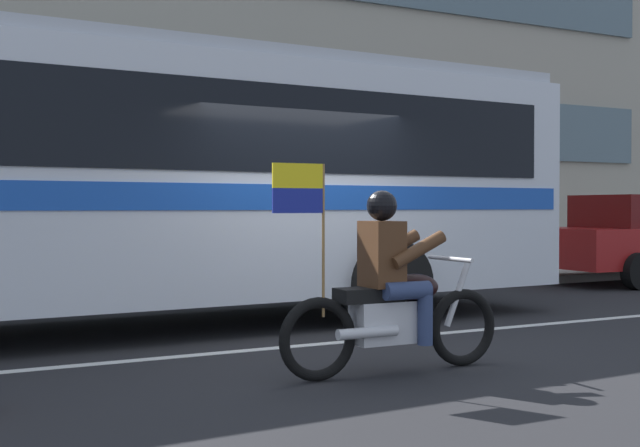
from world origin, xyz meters
TOP-DOWN VIEW (x-y plane):
  - ground_plane at (0.00, 0.00)m, footprint 60.00×60.00m
  - sidewalk_curb at (0.00, 5.10)m, footprint 28.00×3.80m
  - lane_center_stripe at (0.00, -0.60)m, footprint 26.60×0.14m
  - office_building_facade at (0.00, 7.39)m, footprint 28.00×0.89m
  - transit_bus at (-2.25, 1.19)m, footprint 12.31×3.09m
  - motorcycle_with_rider at (-0.28, -2.18)m, footprint 2.20×0.64m
  - fire_hydrant at (1.77, 3.81)m, footprint 0.22×0.30m

SIDE VIEW (x-z plane):
  - ground_plane at x=0.00m, z-range 0.00..0.00m
  - lane_center_stripe at x=0.00m, z-range 0.00..0.01m
  - sidewalk_curb at x=0.00m, z-range 0.00..0.15m
  - fire_hydrant at x=1.77m, z-range 0.14..0.89m
  - motorcycle_with_rider at x=-0.28m, z-range -0.22..1.55m
  - transit_bus at x=-2.25m, z-range 0.27..3.49m
  - office_building_facade at x=0.00m, z-range 0.01..9.29m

